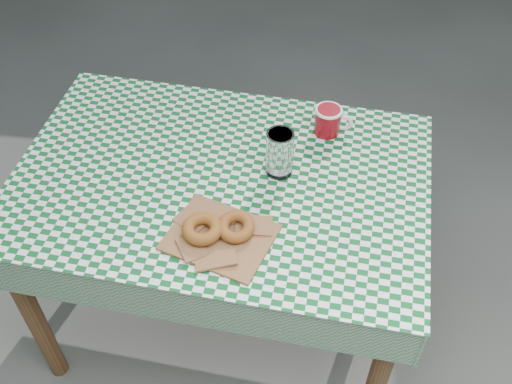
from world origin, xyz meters
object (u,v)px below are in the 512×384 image
at_px(coffee_mug, 328,121).
at_px(drinking_glass, 280,153).
at_px(table, 225,256).
at_px(paper_bag, 220,237).

distance_m(coffee_mug, drinking_glass, 0.24).
bearing_deg(drinking_glass, table, -163.94).
xyz_separation_m(coffee_mug, drinking_glass, (-0.13, -0.19, 0.03)).
relative_size(paper_bag, coffee_mug, 1.68).
relative_size(table, paper_bag, 4.44).
bearing_deg(coffee_mug, drinking_glass, -120.65).
distance_m(table, paper_bag, 0.45).
xyz_separation_m(table, coffee_mug, (0.31, 0.24, 0.43)).
height_order(coffee_mug, drinking_glass, drinking_glass).
relative_size(table, drinking_glass, 8.25).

